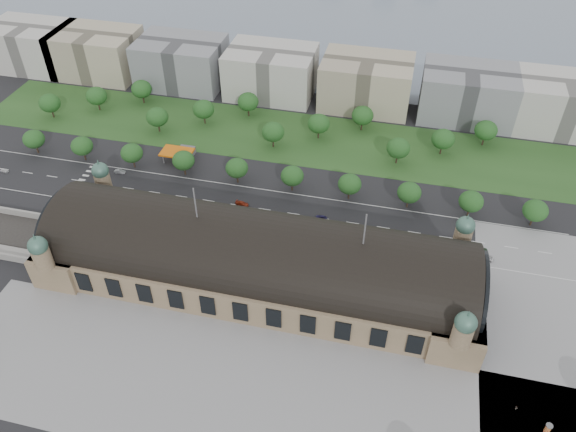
% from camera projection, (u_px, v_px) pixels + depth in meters
% --- Properties ---
extents(ground, '(900.00, 900.00, 0.00)m').
position_uv_depth(ground, '(258.00, 280.00, 197.96)').
color(ground, black).
rests_on(ground, ground).
extents(station, '(150.00, 48.40, 44.30)m').
position_uv_depth(station, '(257.00, 260.00, 191.25)').
color(station, '#8F7559').
rests_on(station, ground).
extents(plaza_south, '(190.00, 48.00, 0.12)m').
position_uv_depth(plaza_south, '(250.00, 394.00, 163.78)').
color(plaza_south, gray).
rests_on(plaza_south, ground).
extents(plaza_east, '(56.00, 100.00, 0.12)m').
position_uv_depth(plaza_east, '(567.00, 335.00, 179.89)').
color(plaza_east, gray).
rests_on(plaza_east, ground).
extents(road_slab, '(260.00, 26.00, 0.10)m').
position_uv_depth(road_slab, '(236.00, 205.00, 229.48)').
color(road_slab, black).
rests_on(road_slab, ground).
extents(grass_belt, '(300.00, 45.00, 0.10)m').
position_uv_depth(grass_belt, '(281.00, 136.00, 269.13)').
color(grass_belt, '#244A1D').
rests_on(grass_belt, ground).
extents(petrol_station, '(14.00, 13.00, 5.05)m').
position_uv_depth(petrol_station, '(182.00, 152.00, 253.61)').
color(petrol_station, '#D2620C').
rests_on(petrol_station, ground).
extents(office_0, '(45.00, 32.00, 24.00)m').
position_uv_depth(office_0, '(32.00, 46.00, 317.98)').
color(office_0, '#B7B4AD').
rests_on(office_0, ground).
extents(office_1, '(45.00, 32.00, 24.00)m').
position_uv_depth(office_1, '(97.00, 53.00, 310.96)').
color(office_1, '#AFA489').
rests_on(office_1, ground).
extents(office_2, '(45.00, 32.00, 24.00)m').
position_uv_depth(office_2, '(181.00, 62.00, 302.19)').
color(office_2, gray).
rests_on(office_2, ground).
extents(office_3, '(45.00, 32.00, 24.00)m').
position_uv_depth(office_3, '(271.00, 72.00, 293.42)').
color(office_3, '#B7B4AD').
rests_on(office_3, ground).
extents(office_4, '(45.00, 32.00, 24.00)m').
position_uv_depth(office_4, '(366.00, 83.00, 284.64)').
color(office_4, '#AFA489').
rests_on(office_4, ground).
extents(office_5, '(45.00, 32.00, 24.00)m').
position_uv_depth(office_5, '(467.00, 94.00, 275.87)').
color(office_5, gray).
rests_on(office_5, ground).
extents(office_6, '(45.00, 32.00, 24.00)m').
position_uv_depth(office_6, '(564.00, 104.00, 267.97)').
color(office_6, '#B7B4AD').
rests_on(office_6, ground).
extents(tree_row_0, '(9.60, 9.60, 11.52)m').
position_uv_depth(tree_row_0, '(34.00, 139.00, 253.23)').
color(tree_row_0, '#2D2116').
rests_on(tree_row_0, ground).
extents(tree_row_1, '(9.60, 9.60, 11.52)m').
position_uv_depth(tree_row_1, '(82.00, 146.00, 249.02)').
color(tree_row_1, '#2D2116').
rests_on(tree_row_1, ground).
extents(tree_row_2, '(9.60, 9.60, 11.52)m').
position_uv_depth(tree_row_2, '(132.00, 153.00, 244.81)').
color(tree_row_2, '#2D2116').
rests_on(tree_row_2, ground).
extents(tree_row_3, '(9.60, 9.60, 11.52)m').
position_uv_depth(tree_row_3, '(183.00, 160.00, 240.60)').
color(tree_row_3, '#2D2116').
rests_on(tree_row_3, ground).
extents(tree_row_4, '(9.60, 9.60, 11.52)m').
position_uv_depth(tree_row_4, '(237.00, 168.00, 236.39)').
color(tree_row_4, '#2D2116').
rests_on(tree_row_4, ground).
extents(tree_row_5, '(9.60, 9.60, 11.52)m').
position_uv_depth(tree_row_5, '(292.00, 176.00, 232.18)').
color(tree_row_5, '#2D2116').
rests_on(tree_row_5, ground).
extents(tree_row_6, '(9.60, 9.60, 11.52)m').
position_uv_depth(tree_row_6, '(350.00, 184.00, 227.96)').
color(tree_row_6, '#2D2116').
rests_on(tree_row_6, ground).
extents(tree_row_7, '(9.60, 9.60, 11.52)m').
position_uv_depth(tree_row_7, '(409.00, 193.00, 223.75)').
color(tree_row_7, '#2D2116').
rests_on(tree_row_7, ground).
extents(tree_row_8, '(9.60, 9.60, 11.52)m').
position_uv_depth(tree_row_8, '(471.00, 201.00, 219.54)').
color(tree_row_8, '#2D2116').
rests_on(tree_row_8, ground).
extents(tree_row_9, '(9.60, 9.60, 11.52)m').
position_uv_depth(tree_row_9, '(535.00, 211.00, 215.33)').
color(tree_row_9, '#2D2116').
rests_on(tree_row_9, ground).
extents(tree_belt_0, '(10.40, 10.40, 12.48)m').
position_uv_depth(tree_belt_0, '(50.00, 103.00, 276.69)').
color(tree_belt_0, '#2D2116').
rests_on(tree_belt_0, ground).
extents(tree_belt_1, '(10.40, 10.40, 12.48)m').
position_uv_depth(tree_belt_1, '(96.00, 96.00, 282.20)').
color(tree_belt_1, '#2D2116').
rests_on(tree_belt_1, ground).
extents(tree_belt_2, '(10.40, 10.40, 12.48)m').
position_uv_depth(tree_belt_2, '(142.00, 89.00, 287.71)').
color(tree_belt_2, '#2D2116').
rests_on(tree_belt_2, ground).
extents(tree_belt_3, '(10.40, 10.40, 12.48)m').
position_uv_depth(tree_belt_3, '(157.00, 117.00, 266.69)').
color(tree_belt_3, '#2D2116').
rests_on(tree_belt_3, ground).
extents(tree_belt_4, '(10.40, 10.40, 12.48)m').
position_uv_depth(tree_belt_4, '(204.00, 109.00, 272.20)').
color(tree_belt_4, '#2D2116').
rests_on(tree_belt_4, ground).
extents(tree_belt_5, '(10.40, 10.40, 12.48)m').
position_uv_depth(tree_belt_5, '(248.00, 102.00, 277.71)').
color(tree_belt_5, '#2D2116').
rests_on(tree_belt_5, ground).
extents(tree_belt_6, '(10.40, 10.40, 12.48)m').
position_uv_depth(tree_belt_6, '(273.00, 132.00, 256.69)').
color(tree_belt_6, '#2D2116').
rests_on(tree_belt_6, ground).
extents(tree_belt_7, '(10.40, 10.40, 12.48)m').
position_uv_depth(tree_belt_7, '(319.00, 124.00, 262.20)').
color(tree_belt_7, '#2D2116').
rests_on(tree_belt_7, ground).
extents(tree_belt_8, '(10.40, 10.40, 12.48)m').
position_uv_depth(tree_belt_8, '(363.00, 115.00, 267.71)').
color(tree_belt_8, '#2D2116').
rests_on(tree_belt_8, ground).
extents(tree_belt_9, '(10.40, 10.40, 12.48)m').
position_uv_depth(tree_belt_9, '(398.00, 148.00, 246.69)').
color(tree_belt_9, '#2D2116').
rests_on(tree_belt_9, ground).
extents(tree_belt_10, '(10.40, 10.40, 12.48)m').
position_uv_depth(tree_belt_10, '(443.00, 139.00, 252.20)').
color(tree_belt_10, '#2D2116').
rests_on(tree_belt_10, ground).
extents(tree_belt_11, '(10.40, 10.40, 12.48)m').
position_uv_depth(tree_belt_11, '(486.00, 130.00, 257.71)').
color(tree_belt_11, '#2D2116').
rests_on(tree_belt_11, ground).
extents(traffic_car_0, '(4.06, 2.04, 1.33)m').
position_uv_depth(traffic_car_0, '(4.00, 171.00, 246.44)').
color(traffic_car_0, silver).
rests_on(traffic_car_0, ground).
extents(traffic_car_1, '(4.98, 1.98, 1.61)m').
position_uv_depth(traffic_car_1, '(120.00, 171.00, 245.73)').
color(traffic_car_1, gray).
rests_on(traffic_car_1, ground).
extents(traffic_car_3, '(5.74, 2.93, 1.59)m').
position_uv_depth(traffic_car_3, '(242.00, 204.00, 228.93)').
color(traffic_car_3, maroon).
rests_on(traffic_car_3, ground).
extents(traffic_car_4, '(4.67, 2.09, 1.56)m').
position_uv_depth(traffic_car_4, '(321.00, 217.00, 222.54)').
color(traffic_car_4, '#1D1845').
rests_on(traffic_car_4, ground).
extents(traffic_car_6, '(5.77, 3.08, 1.54)m').
position_uv_depth(traffic_car_6, '(485.00, 258.00, 205.39)').
color(traffic_car_6, silver).
rests_on(traffic_car_6, ground).
extents(parked_car_0, '(4.20, 3.84, 1.40)m').
position_uv_depth(parked_car_0, '(135.00, 210.00, 226.24)').
color(parked_car_0, black).
rests_on(parked_car_0, ground).
extents(parked_car_1, '(5.24, 4.15, 1.32)m').
position_uv_depth(parked_car_1, '(97.00, 210.00, 225.85)').
color(parked_car_1, maroon).
rests_on(parked_car_1, ground).
extents(parked_car_2, '(5.53, 4.48, 1.50)m').
position_uv_depth(parked_car_2, '(171.00, 222.00, 220.20)').
color(parked_car_2, '#1A1C48').
rests_on(parked_car_2, ground).
extents(parked_car_3, '(4.84, 3.67, 1.54)m').
position_uv_depth(parked_car_3, '(119.00, 214.00, 224.12)').
color(parked_car_3, '#505356').
rests_on(parked_car_3, ground).
extents(parked_car_4, '(4.05, 3.48, 1.32)m').
position_uv_depth(parked_car_4, '(176.00, 216.00, 223.14)').
color(parked_car_4, silver).
rests_on(parked_car_4, ground).
extents(parked_car_5, '(5.75, 4.14, 1.45)m').
position_uv_depth(parked_car_5, '(166.00, 214.00, 223.89)').
color(parked_car_5, '#9C9DA5').
rests_on(parked_car_5, ground).
extents(parked_car_6, '(5.98, 4.36, 1.61)m').
position_uv_depth(parked_car_6, '(219.00, 230.00, 216.72)').
color(parked_car_6, black).
rests_on(parked_car_6, ground).
extents(bus_west, '(11.37, 3.64, 3.11)m').
position_uv_depth(bus_west, '(238.00, 214.00, 223.02)').
color(bus_west, red).
rests_on(bus_west, ground).
extents(bus_mid, '(12.59, 3.38, 3.48)m').
position_uv_depth(bus_mid, '(284.00, 228.00, 216.25)').
color(bus_mid, silver).
rests_on(bus_mid, ground).
extents(bus_east, '(10.58, 3.11, 2.91)m').
position_uv_depth(bus_east, '(375.00, 234.00, 214.00)').
color(bus_east, beige).
rests_on(bus_east, ground).
extents(advertising_column, '(1.89, 1.89, 3.59)m').
position_uv_depth(advertising_column, '(548.00, 429.00, 153.68)').
color(advertising_column, '#B62D3B').
rests_on(advertising_column, ground).
extents(pedestrian_2, '(0.64, 0.96, 1.83)m').
position_uv_depth(pedestrian_2, '(516.00, 408.00, 159.49)').
color(pedestrian_2, gray).
rests_on(pedestrian_2, ground).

